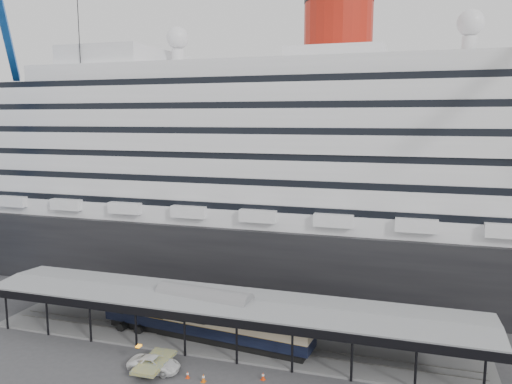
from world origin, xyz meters
TOP-DOWN VIEW (x-y plane):
  - ground at (0.00, 0.00)m, footprint 200.00×200.00m
  - cruise_ship at (0.05, 32.00)m, footprint 130.00×30.00m
  - platform_canopy at (0.00, 5.00)m, footprint 56.00×9.18m
  - port_truck at (-4.43, -2.89)m, footprint 5.28×2.52m
  - pullman_carriage at (-2.39, 5.00)m, footprint 25.45×6.01m
  - traffic_cone_left at (-0.69, -3.19)m, footprint 0.37×0.37m
  - traffic_cone_mid at (1.04, -3.39)m, footprint 0.45×0.45m
  - traffic_cone_right at (6.35, -1.35)m, footprint 0.49×0.49m

SIDE VIEW (x-z plane):
  - ground at x=0.00m, z-range 0.00..0.00m
  - traffic_cone_left at x=-0.69m, z-range 0.00..0.70m
  - traffic_cone_right at x=6.35m, z-range 0.00..0.79m
  - traffic_cone_mid at x=1.04m, z-range 0.00..0.83m
  - port_truck at x=-4.43m, z-range 0.00..1.45m
  - platform_canopy at x=0.00m, z-range -0.29..5.01m
  - pullman_carriage at x=-2.39m, z-range -9.42..15.37m
  - cruise_ship at x=0.05m, z-range -3.60..40.30m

